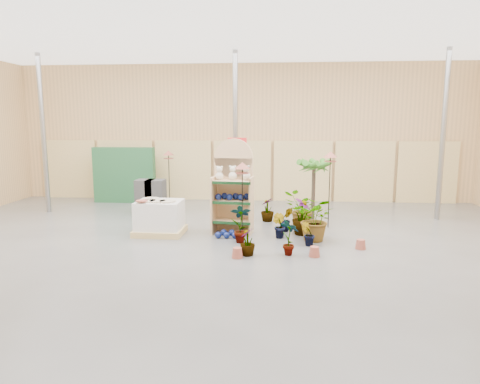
% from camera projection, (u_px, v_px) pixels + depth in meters
% --- Properties ---
extents(room, '(15.20, 12.10, 4.70)m').
position_uv_depth(room, '(224.00, 140.00, 9.17)').
color(room, '#555555').
rests_on(room, ground).
extents(display_shelf, '(0.99, 0.69, 2.23)m').
position_uv_depth(display_shelf, '(233.00, 190.00, 10.13)').
color(display_shelf, tan).
rests_on(display_shelf, ground).
extents(teddy_bears, '(0.82, 0.21, 0.34)m').
position_uv_depth(teddy_bears, '(234.00, 174.00, 9.96)').
color(teddy_bears, beige).
rests_on(teddy_bears, display_shelf).
extents(gazing_balls_shelf, '(0.82, 0.28, 0.16)m').
position_uv_depth(gazing_balls_shelf, '(233.00, 197.00, 10.03)').
color(gazing_balls_shelf, navy).
rests_on(gazing_balls_shelf, display_shelf).
extents(gazing_balls_floor, '(0.63, 0.39, 0.15)m').
position_uv_depth(gazing_balls_floor, '(229.00, 234.00, 9.78)').
color(gazing_balls_floor, navy).
rests_on(gazing_balls_floor, ground).
extents(pallet_stack, '(1.13, 0.95, 0.83)m').
position_uv_depth(pallet_stack, '(160.00, 218.00, 10.00)').
color(pallet_stack, tan).
rests_on(pallet_stack, ground).
extents(charcoal_planters, '(0.80, 0.50, 1.00)m').
position_uv_depth(charcoal_planters, '(151.00, 197.00, 12.12)').
color(charcoal_planters, '#2C2C2C').
rests_on(charcoal_planters, ground).
extents(trellis_stock, '(2.00, 0.30, 1.80)m').
position_uv_depth(trellis_stock, '(124.00, 175.00, 13.92)').
color(trellis_stock, '#235A33').
rests_on(trellis_stock, ground).
extents(offer_sign, '(0.50, 0.08, 2.20)m').
position_uv_depth(offer_sign, '(237.00, 162.00, 11.30)').
color(offer_sign, gray).
rests_on(offer_sign, ground).
extents(bird_table_front, '(0.34, 0.34, 1.73)m').
position_uv_depth(bird_table_front, '(242.00, 168.00, 9.44)').
color(bird_table_front, black).
rests_on(bird_table_front, ground).
extents(bird_table_right, '(0.34, 0.34, 1.90)m').
position_uv_depth(bird_table_right, '(330.00, 157.00, 10.41)').
color(bird_table_right, black).
rests_on(bird_table_right, ground).
extents(bird_table_back, '(0.34, 0.34, 1.75)m').
position_uv_depth(bird_table_back, '(169.00, 155.00, 12.97)').
color(bird_table_back, black).
rests_on(bird_table_back, ground).
extents(palm, '(0.70, 0.70, 1.74)m').
position_uv_depth(palm, '(314.00, 165.00, 11.29)').
color(palm, '#413327').
rests_on(palm, ground).
extents(potted_plant_0, '(0.46, 0.32, 0.86)m').
position_uv_depth(potted_plant_0, '(241.00, 223.00, 9.28)').
color(potted_plant_0, '#367A21').
rests_on(potted_plant_0, ground).
extents(potted_plant_1, '(0.40, 0.39, 0.56)m').
position_uv_depth(potted_plant_1, '(279.00, 226.00, 9.70)').
color(potted_plant_1, '#367A21').
rests_on(potted_plant_1, ground).
extents(potted_plant_2, '(1.13, 1.07, 0.99)m').
position_uv_depth(potted_plant_2, '(316.00, 219.00, 9.41)').
color(potted_plant_2, '#367A21').
rests_on(potted_plant_2, ground).
extents(potted_plant_3, '(0.54, 0.54, 0.86)m').
position_uv_depth(potted_plant_3, '(302.00, 216.00, 9.96)').
color(potted_plant_3, '#367A21').
rests_on(potted_plant_3, ground).
extents(potted_plant_5, '(0.39, 0.34, 0.60)m').
position_uv_depth(potted_plant_5, '(286.00, 219.00, 10.25)').
color(potted_plant_5, '#367A21').
rests_on(potted_plant_5, ground).
extents(potted_plant_6, '(1.03, 0.99, 0.89)m').
position_uv_depth(potted_plant_6, '(301.00, 210.00, 10.68)').
color(potted_plant_6, '#367A21').
rests_on(potted_plant_6, ground).
extents(potted_plant_7, '(0.36, 0.36, 0.55)m').
position_uv_depth(potted_plant_7, '(248.00, 242.00, 8.41)').
color(potted_plant_7, '#367A21').
rests_on(potted_plant_7, ground).
extents(potted_plant_8, '(0.46, 0.45, 0.72)m').
position_uv_depth(potted_plant_8, '(289.00, 237.00, 8.40)').
color(potted_plant_8, '#367A21').
rests_on(potted_plant_8, ground).
extents(potted_plant_9, '(0.32, 0.28, 0.51)m').
position_uv_depth(potted_plant_9, '(308.00, 234.00, 9.06)').
color(potted_plant_9, '#367A21').
rests_on(potted_plant_9, ground).
extents(potted_plant_11, '(0.47, 0.47, 0.63)m').
position_uv_depth(potted_plant_11, '(267.00, 210.00, 11.31)').
color(potted_plant_11, '#367A21').
rests_on(potted_plant_11, ground).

